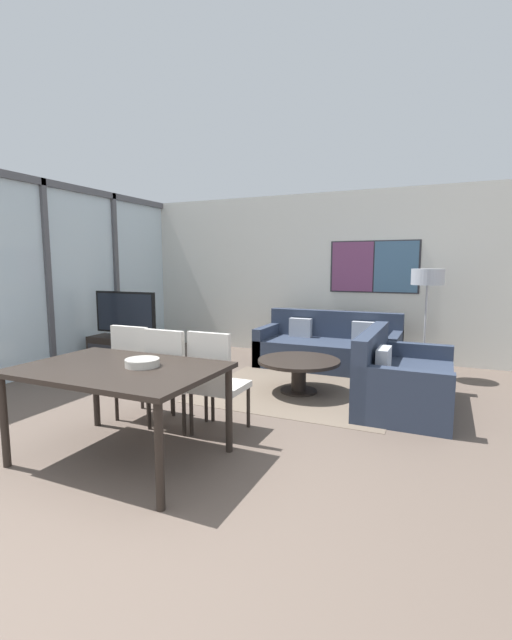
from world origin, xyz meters
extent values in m
plane|color=brown|center=(0.00, 0.00, 0.00)|extent=(24.00, 24.00, 0.00)
cube|color=silver|center=(0.00, 5.64, 1.40)|extent=(7.52, 0.06, 2.80)
cube|color=#2D2D33|center=(0.97, 5.60, 1.55)|extent=(1.44, 0.01, 0.86)
cube|color=#753D66|center=(0.62, 5.59, 1.55)|extent=(0.68, 0.02, 0.82)
cube|color=#426684|center=(1.32, 5.59, 1.55)|extent=(0.68, 0.02, 0.82)
cube|color=silver|center=(-3.26, 2.82, 1.40)|extent=(0.02, 5.64, 2.80)
cube|color=#515156|center=(-3.23, 2.82, 2.75)|extent=(0.07, 5.64, 0.10)
cube|color=#515156|center=(-3.23, 2.82, 1.40)|extent=(0.07, 0.08, 2.80)
cube|color=#515156|center=(-3.23, 4.23, 1.40)|extent=(0.07, 0.08, 2.80)
cube|color=#706051|center=(0.45, 3.31, 0.00)|extent=(2.34, 1.91, 0.01)
cube|color=black|center=(-2.43, 3.51, 0.23)|extent=(1.27, 0.41, 0.46)
cube|color=#2D2D33|center=(-2.43, 3.30, 0.23)|extent=(1.17, 0.01, 0.25)
cube|color=#2D2D33|center=(-2.43, 3.51, 0.49)|extent=(0.36, 0.20, 0.05)
cube|color=#2D2D33|center=(-2.43, 3.51, 0.55)|extent=(0.06, 0.03, 0.08)
cube|color=black|center=(-2.43, 3.51, 0.85)|extent=(1.12, 0.04, 0.64)
cube|color=black|center=(-2.43, 3.49, 0.85)|extent=(1.04, 0.01, 0.58)
cube|color=#2D384C|center=(0.45, 4.70, 0.21)|extent=(2.13, 0.95, 0.42)
cube|color=#2D384C|center=(0.45, 5.10, 0.42)|extent=(2.13, 0.16, 0.85)
cube|color=#2D384C|center=(-0.54, 4.70, 0.30)|extent=(0.14, 0.95, 0.60)
cube|color=#2D384C|center=(1.45, 4.70, 0.30)|extent=(0.14, 0.95, 0.60)
cube|color=#B2B7C1|center=(-0.06, 4.92, 0.57)|extent=(0.36, 0.12, 0.30)
cube|color=#B2B7C1|center=(0.96, 4.92, 0.57)|extent=(0.36, 0.12, 0.30)
cube|color=#2D384C|center=(1.73, 3.29, 0.21)|extent=(0.95, 1.61, 0.42)
cube|color=#2D384C|center=(1.34, 3.29, 0.42)|extent=(0.16, 1.61, 0.85)
cube|color=#2D384C|center=(1.73, 2.55, 0.30)|extent=(0.95, 0.14, 0.60)
cube|color=#2D384C|center=(1.73, 4.02, 0.30)|extent=(0.95, 0.14, 0.60)
cube|color=#B2B7C1|center=(1.52, 2.92, 0.57)|extent=(0.12, 0.36, 0.30)
cylinder|color=black|center=(0.45, 3.31, 0.01)|extent=(0.46, 0.46, 0.03)
cylinder|color=black|center=(0.45, 3.31, 0.19)|extent=(0.18, 0.18, 0.38)
cylinder|color=black|center=(0.45, 3.31, 0.40)|extent=(1.02, 1.02, 0.04)
cube|color=black|center=(-0.29, 0.96, 0.76)|extent=(1.60, 1.08, 0.04)
cylinder|color=black|center=(-1.03, 0.48, 0.37)|extent=(0.06, 0.06, 0.74)
cylinder|color=black|center=(0.45, 0.48, 0.37)|extent=(0.06, 0.06, 0.74)
cylinder|color=black|center=(-1.03, 1.44, 0.37)|extent=(0.06, 0.06, 0.74)
cylinder|color=black|center=(0.45, 1.44, 0.37)|extent=(0.06, 0.06, 0.74)
cube|color=beige|center=(-0.74, 1.83, 0.44)|extent=(0.46, 0.46, 0.06)
cube|color=beige|center=(-0.74, 1.62, 0.73)|extent=(0.42, 0.05, 0.52)
cylinder|color=black|center=(-0.94, 1.63, 0.20)|extent=(0.04, 0.04, 0.41)
cylinder|color=black|center=(-0.54, 1.63, 0.20)|extent=(0.04, 0.04, 0.41)
cylinder|color=black|center=(-0.94, 2.03, 0.20)|extent=(0.04, 0.04, 0.41)
cylinder|color=black|center=(-0.54, 2.03, 0.20)|extent=(0.04, 0.04, 0.41)
cube|color=beige|center=(-0.29, 1.77, 0.44)|extent=(0.46, 0.46, 0.06)
cube|color=beige|center=(-0.29, 1.56, 0.73)|extent=(0.42, 0.05, 0.52)
cylinder|color=black|center=(-0.49, 1.57, 0.20)|extent=(0.04, 0.04, 0.41)
cylinder|color=black|center=(-0.09, 1.57, 0.20)|extent=(0.04, 0.04, 0.41)
cylinder|color=black|center=(-0.49, 1.97, 0.20)|extent=(0.04, 0.04, 0.41)
cylinder|color=black|center=(-0.09, 1.97, 0.20)|extent=(0.04, 0.04, 0.41)
cube|color=beige|center=(0.17, 1.81, 0.44)|extent=(0.46, 0.46, 0.06)
cube|color=beige|center=(0.17, 1.60, 0.73)|extent=(0.42, 0.05, 0.52)
cylinder|color=black|center=(-0.03, 1.61, 0.20)|extent=(0.04, 0.04, 0.41)
cylinder|color=black|center=(0.37, 1.61, 0.20)|extent=(0.04, 0.04, 0.41)
cylinder|color=black|center=(-0.03, 2.01, 0.20)|extent=(0.04, 0.04, 0.41)
cylinder|color=black|center=(0.37, 2.01, 0.20)|extent=(0.04, 0.04, 0.41)
cylinder|color=#B7B2A8|center=(-0.12, 1.05, 0.81)|extent=(0.27, 0.27, 0.06)
torus|color=#B7B2A8|center=(-0.12, 1.05, 0.83)|extent=(0.28, 0.28, 0.02)
cylinder|color=#2D2D33|center=(1.84, 4.70, 0.01)|extent=(0.28, 0.28, 0.02)
cylinder|color=#B7B7BC|center=(1.84, 4.70, 0.67)|extent=(0.03, 0.03, 1.29)
cylinder|color=#B2B7C1|center=(1.84, 4.70, 1.42)|extent=(0.44, 0.44, 0.22)
camera|label=1|loc=(2.08, -1.65, 1.59)|focal=24.00mm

